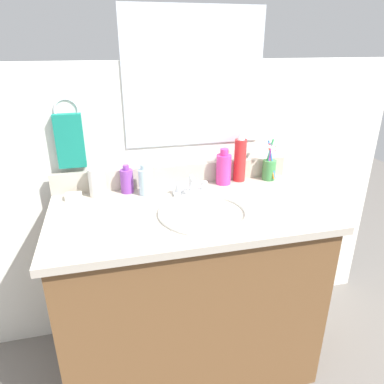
{
  "coord_description": "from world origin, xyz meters",
  "views": [
    {
      "loc": [
        -0.28,
        -1.2,
        1.37
      ],
      "look_at": [
        0.01,
        0.0,
        0.85
      ],
      "focal_mm": 33.24,
      "sensor_mm": 36.0,
      "label": 1
    }
  ],
  "objects_px": {
    "bottle_gel_clear": "(146,181)",
    "bottle_soap_pink": "(224,169)",
    "faucet": "(192,188)",
    "hand_towel": "(70,141)",
    "bottle_cream_purple": "(127,181)",
    "bottle_lotion_white": "(97,181)",
    "cup_green": "(269,168)",
    "bottle_spray_red": "(240,159)",
    "soap_bar": "(74,196)"
  },
  "relations": [
    {
      "from": "bottle_cream_purple",
      "to": "bottle_soap_pink",
      "type": "bearing_deg",
      "value": -0.35
    },
    {
      "from": "bottle_lotion_white",
      "to": "cup_green",
      "type": "relative_size",
      "value": 0.76
    },
    {
      "from": "hand_towel",
      "to": "bottle_cream_purple",
      "type": "xyz_separation_m",
      "value": [
        0.21,
        -0.07,
        -0.17
      ]
    },
    {
      "from": "bottle_spray_red",
      "to": "bottle_cream_purple",
      "type": "height_order",
      "value": "bottle_spray_red"
    },
    {
      "from": "bottle_soap_pink",
      "to": "bottle_cream_purple",
      "type": "relative_size",
      "value": 1.34
    },
    {
      "from": "bottle_soap_pink",
      "to": "faucet",
      "type": "bearing_deg",
      "value": -153.8
    },
    {
      "from": "bottle_gel_clear",
      "to": "cup_green",
      "type": "relative_size",
      "value": 0.69
    },
    {
      "from": "bottle_lotion_white",
      "to": "bottle_cream_purple",
      "type": "xyz_separation_m",
      "value": [
        0.12,
        0.01,
        -0.01
      ]
    },
    {
      "from": "faucet",
      "to": "soap_bar",
      "type": "xyz_separation_m",
      "value": [
        -0.48,
        0.06,
        -0.02
      ]
    },
    {
      "from": "bottle_spray_red",
      "to": "cup_green",
      "type": "bearing_deg",
      "value": -8.46
    },
    {
      "from": "soap_bar",
      "to": "bottle_cream_purple",
      "type": "bearing_deg",
      "value": 5.3
    },
    {
      "from": "bottle_soap_pink",
      "to": "cup_green",
      "type": "bearing_deg",
      "value": -0.08
    },
    {
      "from": "bottle_lotion_white",
      "to": "bottle_gel_clear",
      "type": "distance_m",
      "value": 0.2
    },
    {
      "from": "bottle_spray_red",
      "to": "soap_bar",
      "type": "relative_size",
      "value": 3.6
    },
    {
      "from": "hand_towel",
      "to": "bottle_spray_red",
      "type": "xyz_separation_m",
      "value": [
        0.72,
        -0.05,
        -0.12
      ]
    },
    {
      "from": "bottle_gel_clear",
      "to": "cup_green",
      "type": "height_order",
      "value": "cup_green"
    },
    {
      "from": "bottle_lotion_white",
      "to": "bottle_spray_red",
      "type": "relative_size",
      "value": 0.64
    },
    {
      "from": "faucet",
      "to": "bottle_lotion_white",
      "type": "bearing_deg",
      "value": 168.77
    },
    {
      "from": "bottle_cream_purple",
      "to": "cup_green",
      "type": "distance_m",
      "value": 0.65
    },
    {
      "from": "bottle_gel_clear",
      "to": "soap_bar",
      "type": "relative_size",
      "value": 2.09
    },
    {
      "from": "bottle_spray_red",
      "to": "bottle_cream_purple",
      "type": "xyz_separation_m",
      "value": [
        -0.51,
        -0.02,
        -0.05
      ]
    },
    {
      "from": "hand_towel",
      "to": "cup_green",
      "type": "xyz_separation_m",
      "value": [
        0.86,
        -0.07,
        -0.16
      ]
    },
    {
      "from": "bottle_cream_purple",
      "to": "faucet",
      "type": "bearing_deg",
      "value": -17.75
    },
    {
      "from": "bottle_soap_pink",
      "to": "soap_bar",
      "type": "xyz_separation_m",
      "value": [
        -0.65,
        -0.02,
        -0.06
      ]
    },
    {
      "from": "bottle_gel_clear",
      "to": "bottle_soap_pink",
      "type": "relative_size",
      "value": 0.82
    },
    {
      "from": "bottle_gel_clear",
      "to": "hand_towel",
      "type": "bearing_deg",
      "value": 159.59
    },
    {
      "from": "bottle_spray_red",
      "to": "cup_green",
      "type": "distance_m",
      "value": 0.15
    },
    {
      "from": "bottle_gel_clear",
      "to": "bottle_cream_purple",
      "type": "relative_size",
      "value": 1.11
    },
    {
      "from": "cup_green",
      "to": "bottle_soap_pink",
      "type": "bearing_deg",
      "value": 179.92
    },
    {
      "from": "bottle_spray_red",
      "to": "bottle_soap_pink",
      "type": "relative_size",
      "value": 1.42
    },
    {
      "from": "hand_towel",
      "to": "cup_green",
      "type": "bearing_deg",
      "value": -4.52
    },
    {
      "from": "hand_towel",
      "to": "bottle_spray_red",
      "type": "relative_size",
      "value": 0.95
    },
    {
      "from": "soap_bar",
      "to": "bottle_gel_clear",
      "type": "bearing_deg",
      "value": -4.17
    },
    {
      "from": "bottle_soap_pink",
      "to": "cup_green",
      "type": "relative_size",
      "value": 0.84
    },
    {
      "from": "faucet",
      "to": "bottle_cream_purple",
      "type": "distance_m",
      "value": 0.28
    },
    {
      "from": "hand_towel",
      "to": "faucet",
      "type": "bearing_deg",
      "value": -17.44
    },
    {
      "from": "bottle_cream_purple",
      "to": "hand_towel",
      "type": "bearing_deg",
      "value": 162.94
    },
    {
      "from": "bottle_lotion_white",
      "to": "bottle_spray_red",
      "type": "distance_m",
      "value": 0.63
    },
    {
      "from": "soap_bar",
      "to": "cup_green",
      "type": "bearing_deg",
      "value": 1.15
    },
    {
      "from": "bottle_cream_purple",
      "to": "bottle_lotion_white",
      "type": "bearing_deg",
      "value": -176.3
    },
    {
      "from": "faucet",
      "to": "bottle_soap_pink",
      "type": "relative_size",
      "value": 0.99
    },
    {
      "from": "soap_bar",
      "to": "faucet",
      "type": "bearing_deg",
      "value": -7.54
    },
    {
      "from": "faucet",
      "to": "soap_bar",
      "type": "relative_size",
      "value": 2.5
    },
    {
      "from": "faucet",
      "to": "hand_towel",
      "type": "bearing_deg",
      "value": 162.56
    },
    {
      "from": "bottle_lotion_white",
      "to": "cup_green",
      "type": "distance_m",
      "value": 0.77
    },
    {
      "from": "bottle_gel_clear",
      "to": "bottle_soap_pink",
      "type": "xyz_separation_m",
      "value": [
        0.35,
        0.04,
        0.01
      ]
    },
    {
      "from": "bottle_cream_purple",
      "to": "bottle_gel_clear",
      "type": "bearing_deg",
      "value": -29.11
    },
    {
      "from": "faucet",
      "to": "cup_green",
      "type": "bearing_deg",
      "value": 11.84
    },
    {
      "from": "bottle_gel_clear",
      "to": "bottle_soap_pink",
      "type": "height_order",
      "value": "bottle_soap_pink"
    },
    {
      "from": "hand_towel",
      "to": "bottle_cream_purple",
      "type": "distance_m",
      "value": 0.28
    }
  ]
}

